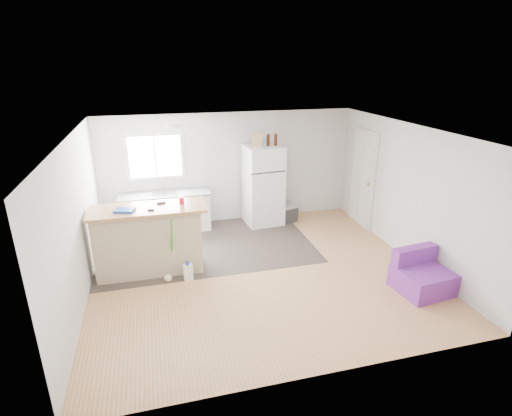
{
  "coord_description": "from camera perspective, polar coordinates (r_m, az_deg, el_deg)",
  "views": [
    {
      "loc": [
        -1.6,
        -5.84,
        3.43
      ],
      "look_at": [
        0.13,
        0.7,
        0.9
      ],
      "focal_mm": 28.0,
      "sensor_mm": 36.0,
      "label": 1
    }
  ],
  "objects": [
    {
      "name": "tool_a",
      "position": [
        6.87,
        -13.41,
        0.72
      ],
      "size": [
        0.15,
        0.08,
        0.03
      ],
      "primitive_type": "cube",
      "rotation": [
        0.0,
        0.0,
        0.22
      ],
      "color": "black",
      "rests_on": "peninsula"
    },
    {
      "name": "vinyl_zone",
      "position": [
        7.92,
        -7.02,
        -5.33
      ],
      "size": [
        4.05,
        2.5,
        0.0
      ],
      "primitive_type": "cube",
      "color": "#302924",
      "rests_on": "floor"
    },
    {
      "name": "red_cup",
      "position": [
        6.76,
        -10.57,
        1.03
      ],
      "size": [
        0.09,
        0.09,
        0.12
      ],
      "primitive_type": "cylinder",
      "rotation": [
        0.0,
        0.0,
        0.09
      ],
      "color": "red",
      "rests_on": "peninsula"
    },
    {
      "name": "cardboard_box",
      "position": [
        8.33,
        0.12,
        9.76
      ],
      "size": [
        0.22,
        0.15,
        0.3
      ],
      "primitive_type": "cube",
      "rotation": [
        0.0,
        0.0,
        -0.25
      ],
      "color": "tan",
      "rests_on": "refrigerator"
    },
    {
      "name": "bottle_right",
      "position": [
        8.47,
        2.83,
        9.74
      ],
      "size": [
        0.08,
        0.08,
        0.25
      ],
      "primitive_type": "cylinder",
      "rotation": [
        0.0,
        0.0,
        -0.15
      ],
      "color": "#361709",
      "rests_on": "refrigerator"
    },
    {
      "name": "window",
      "position": [
        8.53,
        -14.2,
        7.13
      ],
      "size": [
        1.18,
        0.06,
        0.98
      ],
      "color": "white",
      "rests_on": "back_wall"
    },
    {
      "name": "bottle_left",
      "position": [
        8.39,
        1.75,
        9.66
      ],
      "size": [
        0.07,
        0.07,
        0.25
      ],
      "primitive_type": "cylinder",
      "rotation": [
        0.0,
        0.0,
        0.04
      ],
      "color": "#361709",
      "rests_on": "refrigerator"
    },
    {
      "name": "cleaner_jug",
      "position": [
        6.75,
        -9.66,
        -8.97
      ],
      "size": [
        0.15,
        0.11,
        0.33
      ],
      "rotation": [
        0.0,
        0.0,
        0.05
      ],
      "color": "white",
      "rests_on": "floor"
    },
    {
      "name": "blue_tray",
      "position": [
        6.68,
        -18.27,
        -0.3
      ],
      "size": [
        0.35,
        0.3,
        0.04
      ],
      "primitive_type": "cube",
      "rotation": [
        0.0,
        0.0,
        -0.29
      ],
      "color": "#1243AE",
      "rests_on": "peninsula"
    },
    {
      "name": "cooler",
      "position": [
        8.95,
        4.11,
        -0.68
      ],
      "size": [
        0.62,
        0.51,
        0.41
      ],
      "rotation": [
        0.0,
        0.0,
        0.31
      ],
      "color": "#2C2C2E",
      "rests_on": "floor"
    },
    {
      "name": "purple_seat",
      "position": [
        6.87,
        22.51,
        -8.99
      ],
      "size": [
        0.84,
        0.8,
        0.63
      ],
      "rotation": [
        0.0,
        0.0,
        0.11
      ],
      "color": "purple",
      "rests_on": "floor"
    },
    {
      "name": "room",
      "position": [
        6.45,
        0.5,
        0.25
      ],
      "size": [
        5.51,
        5.01,
        2.41
      ],
      "color": "#AD7948",
      "rests_on": "ground"
    },
    {
      "name": "tool_b",
      "position": [
        6.59,
        -14.78,
        -0.26
      ],
      "size": [
        0.11,
        0.07,
        0.03
      ],
      "primitive_type": "cube",
      "rotation": [
        0.0,
        0.0,
        -0.31
      ],
      "color": "black",
      "rests_on": "peninsula"
    },
    {
      "name": "ceiling_fixture",
      "position": [
        7.13,
        -11.65,
        11.44
      ],
      "size": [
        0.3,
        0.3,
        0.07
      ],
      "primitive_type": "cylinder",
      "color": "white",
      "rests_on": "ceiling"
    },
    {
      "name": "mop",
      "position": [
        6.76,
        -12.29,
        -8.27
      ],
      "size": [
        0.21,
        0.32,
        1.14
      ],
      "rotation": [
        0.0,
        0.0,
        0.17
      ],
      "color": "green",
      "rests_on": "floor"
    },
    {
      "name": "peninsula",
      "position": [
        6.96,
        -15.05,
        -4.38
      ],
      "size": [
        1.89,
        0.74,
        1.16
      ],
      "rotation": [
        0.0,
        0.0,
        -0.01
      ],
      "color": "tan",
      "rests_on": "floor"
    },
    {
      "name": "kitchen_cabinets",
      "position": [
        8.59,
        -12.74,
        -0.53
      ],
      "size": [
        1.86,
        0.58,
        1.1
      ],
      "rotation": [
        0.0,
        0.0,
        0.0
      ],
      "color": "white",
      "rests_on": "floor"
    },
    {
      "name": "refrigerator",
      "position": [
        8.66,
        1.04,
        3.26
      ],
      "size": [
        0.83,
        0.79,
        1.73
      ],
      "rotation": [
        0.0,
        0.0,
        0.09
      ],
      "color": "white",
      "rests_on": "floor"
    },
    {
      "name": "interior_door",
      "position": [
        8.89,
        15.0,
        4.03
      ],
      "size": [
        0.11,
        0.92,
        2.1
      ],
      "color": "white",
      "rests_on": "right_wall"
    }
  ]
}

